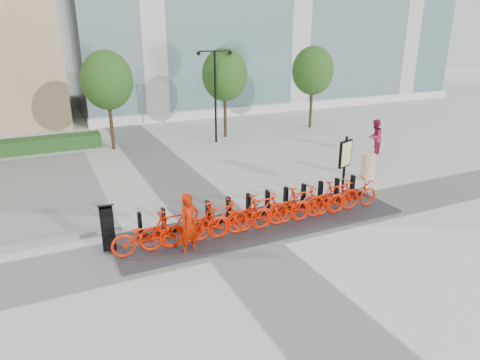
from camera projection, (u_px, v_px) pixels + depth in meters
name	position (u px, v px, depth m)	size (l,w,h in m)	color
ground	(232.00, 236.00, 13.20)	(120.00, 120.00, 0.00)	silver
hedge_b	(41.00, 144.00, 22.33)	(6.00, 1.20, 0.70)	#2A4820
tree_1	(107.00, 80.00, 21.64)	(2.60, 2.60, 5.10)	#322113
tree_2	(225.00, 75.00, 24.26)	(2.60, 2.60, 5.10)	#322113
tree_3	(313.00, 71.00, 26.68)	(2.60, 2.60, 5.10)	#322113
streetlamp	(215.00, 86.00, 23.15)	(2.00, 0.20, 5.00)	black
dock_pad	(264.00, 223.00, 13.97)	(9.60, 2.40, 0.08)	#2A2A2E
dock_rail_posts	(259.00, 205.00, 14.24)	(8.02, 0.50, 0.85)	black
bike_0	(147.00, 235.00, 11.91)	(0.70, 2.02, 1.06)	red
bike_1	(172.00, 228.00, 12.18)	(0.55, 1.96, 1.18)	red
bike_2	(196.00, 225.00, 12.49)	(0.70, 2.02, 1.06)	red
bike_3	(219.00, 219.00, 12.76)	(0.55, 1.96, 1.18)	red
bike_4	(240.00, 217.00, 13.07)	(0.70, 2.02, 1.06)	red
bike_5	(261.00, 211.00, 13.34)	(0.55, 1.96, 1.18)	red
bike_6	(281.00, 209.00, 13.65)	(0.70, 2.02, 1.06)	red
bike_7	(300.00, 203.00, 13.92)	(0.55, 1.96, 1.18)	red
bike_8	(318.00, 201.00, 14.23)	(0.70, 2.02, 1.06)	red
bike_9	(336.00, 196.00, 14.50)	(0.55, 1.96, 1.18)	red
bike_10	(353.00, 195.00, 14.81)	(0.70, 2.02, 1.06)	red
kiosk	(107.00, 227.00, 12.03)	(0.47, 0.40, 1.42)	black
worker_red	(190.00, 224.00, 11.89)	(0.66, 0.43, 1.80)	#A11500
pedestrian	(375.00, 137.00, 21.49)	(0.88, 0.69, 1.82)	maroon
construction_barrel	(368.00, 166.00, 18.08)	(0.58, 0.58, 1.11)	orange
map_sign	(345.00, 156.00, 16.13)	(0.73, 0.36, 2.27)	black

